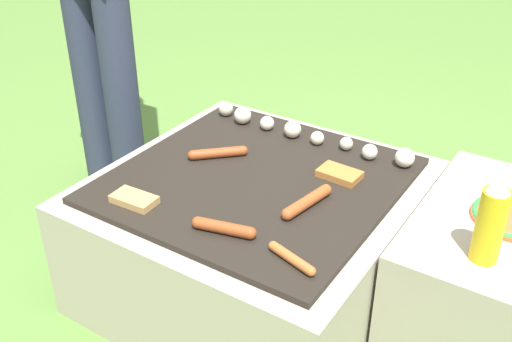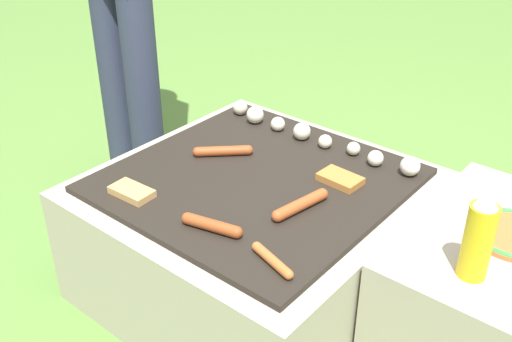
{
  "view_description": "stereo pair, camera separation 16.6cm",
  "coord_description": "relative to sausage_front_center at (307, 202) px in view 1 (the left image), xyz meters",
  "views": [
    {
      "loc": [
        0.78,
        -1.21,
        1.24
      ],
      "look_at": [
        0.0,
        0.0,
        0.41
      ],
      "focal_mm": 42.0,
      "sensor_mm": 36.0,
      "label": 1
    },
    {
      "loc": [
        0.92,
        -1.11,
        1.24
      ],
      "look_at": [
        0.0,
        0.0,
        0.41
      ],
      "focal_mm": 42.0,
      "sensor_mm": 36.0,
      "label": 2
    }
  ],
  "objects": [
    {
      "name": "mushroom_row",
      "position": [
        -0.2,
        0.33,
        0.01
      ],
      "size": [
        0.69,
        0.07,
        0.06
      ],
      "color": "beige",
      "rests_on": "grill"
    },
    {
      "name": "ground_plane",
      "position": [
        -0.19,
        0.05,
        -0.4
      ],
      "size": [
        14.0,
        14.0,
        0.0
      ],
      "primitive_type": "plane",
      "color": "#567F38"
    },
    {
      "name": "sausage_back_right",
      "position": [
        0.08,
        -0.22,
        -0.0
      ],
      "size": [
        0.14,
        0.06,
        0.02
      ],
      "color": "#B7602D",
      "rests_on": "grill"
    },
    {
      "name": "condiment_bottle",
      "position": [
        0.44,
        0.03,
        0.08
      ],
      "size": [
        0.06,
        0.06,
        0.21
      ],
      "color": "gold",
      "rests_on": "side_ledge"
    },
    {
      "name": "sausage_front_right",
      "position": [
        -0.11,
        -0.21,
        -0.0
      ],
      "size": [
        0.16,
        0.06,
        0.03
      ],
      "color": "#93421E",
      "rests_on": "grill"
    },
    {
      "name": "sausage_front_center",
      "position": [
        0.0,
        0.0,
        0.0
      ],
      "size": [
        0.06,
        0.19,
        0.03
      ],
      "color": "#A34C23",
      "rests_on": "grill"
    },
    {
      "name": "side_ledge",
      "position": [
        0.46,
        0.22,
        -0.21
      ],
      "size": [
        0.45,
        0.62,
        0.39
      ],
      "color": "#A89E8C",
      "rests_on": "ground_plane"
    },
    {
      "name": "bread_slice_center",
      "position": [
        -0.39,
        -0.23,
        -0.01
      ],
      "size": [
        0.12,
        0.07,
        0.02
      ],
      "color": "tan",
      "rests_on": "grill"
    },
    {
      "name": "bread_slice_right",
      "position": [
        0.0,
        0.18,
        -0.01
      ],
      "size": [
        0.12,
        0.08,
        0.02
      ],
      "color": "#B27033",
      "rests_on": "grill"
    },
    {
      "name": "sausage_back_left",
      "position": [
        -0.35,
        0.09,
        -0.0
      ],
      "size": [
        0.14,
        0.13,
        0.03
      ],
      "color": "#93421E",
      "rests_on": "grill"
    },
    {
      "name": "grill",
      "position": [
        -0.19,
        0.05,
        -0.21
      ],
      "size": [
        0.84,
        0.84,
        0.39
      ],
      "color": "#A89E8C",
      "rests_on": "ground_plane"
    }
  ]
}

